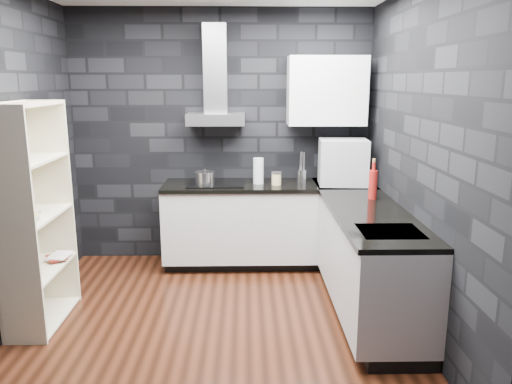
{
  "coord_description": "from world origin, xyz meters",
  "views": [
    {
      "loc": [
        0.27,
        -3.82,
        1.96
      ],
      "look_at": [
        0.35,
        0.45,
        1.0
      ],
      "focal_mm": 35.0,
      "sensor_mm": 36.0,
      "label": 1
    }
  ],
  "objects_px": {
    "red_bottle": "(373,185)",
    "utensil_crock": "(302,176)",
    "storage_jar": "(276,179)",
    "glass_vase": "(258,171)",
    "pot": "(205,179)",
    "bookshelf": "(35,216)",
    "appliance_garage": "(343,163)",
    "fruit_bowl": "(28,216)"
  },
  "relations": [
    {
      "from": "bookshelf",
      "to": "fruit_bowl",
      "type": "bearing_deg",
      "value": -80.93
    },
    {
      "from": "appliance_garage",
      "to": "fruit_bowl",
      "type": "xyz_separation_m",
      "value": [
        -2.68,
        -1.32,
        -0.19
      ]
    },
    {
      "from": "bookshelf",
      "to": "utensil_crock",
      "type": "bearing_deg",
      "value": 39.46
    },
    {
      "from": "red_bottle",
      "to": "bookshelf",
      "type": "height_order",
      "value": "bookshelf"
    },
    {
      "from": "fruit_bowl",
      "to": "red_bottle",
      "type": "bearing_deg",
      "value": 13.26
    },
    {
      "from": "bookshelf",
      "to": "fruit_bowl",
      "type": "distance_m",
      "value": 0.13
    },
    {
      "from": "red_bottle",
      "to": "utensil_crock",
      "type": "bearing_deg",
      "value": 125.45
    },
    {
      "from": "storage_jar",
      "to": "bookshelf",
      "type": "relative_size",
      "value": 0.07
    },
    {
      "from": "pot",
      "to": "appliance_garage",
      "type": "xyz_separation_m",
      "value": [
        1.42,
        0.03,
        0.15
      ]
    },
    {
      "from": "bookshelf",
      "to": "fruit_bowl",
      "type": "height_order",
      "value": "bookshelf"
    },
    {
      "from": "glass_vase",
      "to": "red_bottle",
      "type": "height_order",
      "value": "glass_vase"
    },
    {
      "from": "red_bottle",
      "to": "fruit_bowl",
      "type": "height_order",
      "value": "red_bottle"
    },
    {
      "from": "pot",
      "to": "fruit_bowl",
      "type": "relative_size",
      "value": 0.89
    },
    {
      "from": "utensil_crock",
      "to": "bookshelf",
      "type": "distance_m",
      "value": 2.64
    },
    {
      "from": "storage_jar",
      "to": "appliance_garage",
      "type": "xyz_separation_m",
      "value": [
        0.69,
        0.02,
        0.17
      ]
    },
    {
      "from": "storage_jar",
      "to": "utensil_crock",
      "type": "xyz_separation_m",
      "value": [
        0.28,
        0.16,
        0.0
      ]
    },
    {
      "from": "pot",
      "to": "fruit_bowl",
      "type": "bearing_deg",
      "value": -134.36
    },
    {
      "from": "glass_vase",
      "to": "fruit_bowl",
      "type": "height_order",
      "value": "glass_vase"
    },
    {
      "from": "red_bottle",
      "to": "bookshelf",
      "type": "distance_m",
      "value": 2.89
    },
    {
      "from": "utensil_crock",
      "to": "storage_jar",
      "type": "bearing_deg",
      "value": -150.53
    },
    {
      "from": "red_bottle",
      "to": "pot",
      "type": "bearing_deg",
      "value": 158.55
    },
    {
      "from": "pot",
      "to": "red_bottle",
      "type": "xyz_separation_m",
      "value": [
        1.58,
        -0.62,
        0.06
      ]
    },
    {
      "from": "storage_jar",
      "to": "appliance_garage",
      "type": "relative_size",
      "value": 0.25
    },
    {
      "from": "storage_jar",
      "to": "utensil_crock",
      "type": "distance_m",
      "value": 0.32
    },
    {
      "from": "bookshelf",
      "to": "storage_jar",
      "type": "bearing_deg",
      "value": 39.58
    },
    {
      "from": "pot",
      "to": "red_bottle",
      "type": "bearing_deg",
      "value": -21.45
    },
    {
      "from": "utensil_crock",
      "to": "fruit_bowl",
      "type": "bearing_deg",
      "value": -147.37
    },
    {
      "from": "storage_jar",
      "to": "red_bottle",
      "type": "height_order",
      "value": "red_bottle"
    },
    {
      "from": "utensil_crock",
      "to": "fruit_bowl",
      "type": "distance_m",
      "value": 2.7
    },
    {
      "from": "glass_vase",
      "to": "bookshelf",
      "type": "distance_m",
      "value": 2.21
    },
    {
      "from": "appliance_garage",
      "to": "glass_vase",
      "type": "bearing_deg",
      "value": -179.68
    },
    {
      "from": "glass_vase",
      "to": "red_bottle",
      "type": "distance_m",
      "value": 1.24
    },
    {
      "from": "pot",
      "to": "appliance_garage",
      "type": "distance_m",
      "value": 1.43
    },
    {
      "from": "red_bottle",
      "to": "glass_vase",
      "type": "bearing_deg",
      "value": 145.41
    },
    {
      "from": "utensil_crock",
      "to": "red_bottle",
      "type": "height_order",
      "value": "red_bottle"
    },
    {
      "from": "pot",
      "to": "storage_jar",
      "type": "relative_size",
      "value": 1.64
    },
    {
      "from": "glass_vase",
      "to": "red_bottle",
      "type": "relative_size",
      "value": 1.02
    },
    {
      "from": "utensil_crock",
      "to": "appliance_garage",
      "type": "xyz_separation_m",
      "value": [
        0.41,
        -0.14,
        0.16
      ]
    },
    {
      "from": "red_bottle",
      "to": "fruit_bowl",
      "type": "distance_m",
      "value": 2.91
    },
    {
      "from": "storage_jar",
      "to": "fruit_bowl",
      "type": "height_order",
      "value": "storage_jar"
    },
    {
      "from": "glass_vase",
      "to": "utensil_crock",
      "type": "relative_size",
      "value": 2.08
    },
    {
      "from": "pot",
      "to": "utensil_crock",
      "type": "relative_size",
      "value": 1.53
    }
  ]
}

